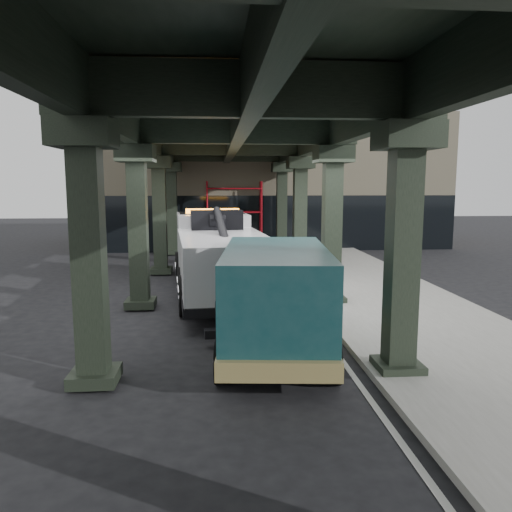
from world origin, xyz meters
name	(u,v)px	position (x,y,z in m)	size (l,w,h in m)	color
ground	(254,324)	(0.00, 0.00, 0.00)	(90.00, 90.00, 0.00)	black
sidewalk	(388,301)	(4.50, 2.00, 0.07)	(5.00, 40.00, 0.15)	gray
lane_stripe	(302,305)	(1.70, 2.00, 0.01)	(0.12, 38.00, 0.01)	silver
viaduct	(236,130)	(-0.40, 2.00, 5.46)	(7.40, 32.00, 6.40)	black
building	(261,182)	(2.00, 20.00, 4.00)	(22.00, 10.00, 8.00)	#C6B793
scaffolding	(234,215)	(0.00, 14.64, 2.11)	(3.08, 0.88, 4.00)	#AE0D19
tow_truck	(218,253)	(-0.97, 3.61, 1.50)	(3.49, 9.60, 3.08)	black
towed_van	(275,295)	(0.31, -2.30, 1.32)	(2.91, 6.24, 2.45)	#0F3438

